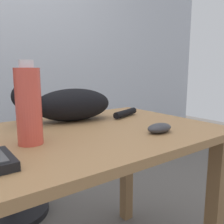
# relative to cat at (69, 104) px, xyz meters

# --- Properties ---
(desk) EXTENTS (1.56, 0.72, 0.72)m
(desk) POSITION_rel_cat_xyz_m (-0.28, -0.20, -0.18)
(desk) COLOR #9E7247
(desk) RESTS_ON ground_plane
(cat) EXTENTS (0.61, 0.24, 0.20)m
(cat) POSITION_rel_cat_xyz_m (0.00, 0.00, 0.00)
(cat) COLOR black
(cat) RESTS_ON desk
(computer_mouse) EXTENTS (0.11, 0.06, 0.04)m
(computer_mouse) POSITION_rel_cat_xyz_m (0.18, -0.39, -0.06)
(computer_mouse) COLOR #333338
(computer_mouse) RESTS_ON desk
(spray_bottle) EXTENTS (0.08, 0.08, 0.27)m
(spray_bottle) POSITION_rel_cat_xyz_m (-0.26, -0.24, 0.04)
(spray_bottle) COLOR #D84C3D
(spray_bottle) RESTS_ON desk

